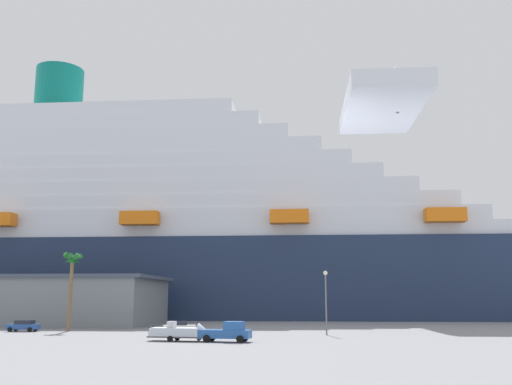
# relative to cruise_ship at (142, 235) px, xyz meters

# --- Properties ---
(ground_plane) EXTENTS (600.00, 600.00, 0.00)m
(ground_plane) POSITION_rel_cruise_ship_xyz_m (21.80, -31.94, -19.53)
(ground_plane) COLOR gray
(cruise_ship) EXTENTS (217.21, 39.05, 67.37)m
(cruise_ship) POSITION_rel_cruise_ship_xyz_m (0.00, 0.00, 0.00)
(cruise_ship) COLOR #1E2D4C
(cruise_ship) RESTS_ON ground_plane
(terminal_building) EXTENTS (54.65, 25.34, 8.46)m
(terminal_building) POSITION_rel_cruise_ship_xyz_m (-14.77, -33.41, -15.28)
(terminal_building) COLOR slate
(terminal_building) RESTS_ON ground_plane
(pickup_truck) EXTENTS (5.86, 3.04, 2.20)m
(pickup_truck) POSITION_rel_cruise_ship_xyz_m (28.06, -71.08, -18.48)
(pickup_truck) COLOR #2659A5
(pickup_truck) RESTS_ON ground_plane
(small_boat_on_trailer) EXTENTS (7.90, 3.20, 2.15)m
(small_boat_on_trailer) POSITION_rel_cruise_ship_xyz_m (22.98, -70.18, -18.57)
(small_boat_on_trailer) COLOR #595960
(small_boat_on_trailer) RESTS_ON ground_plane
(palm_tree) EXTENTS (2.94, 2.98, 11.35)m
(palm_tree) POSITION_rel_cruise_ship_xyz_m (3.26, -52.35, -10.35)
(palm_tree) COLOR brown
(palm_tree) RESTS_ON ground_plane
(street_lamp) EXTENTS (0.56, 0.56, 8.20)m
(street_lamp) POSITION_rel_cruise_ship_xyz_m (39.70, -59.11, -14.21)
(street_lamp) COLOR slate
(street_lamp) RESTS_ON ground_plane
(parked_car_white_van) EXTENTS (4.59, 2.49, 1.58)m
(parked_car_white_van) POSITION_rel_cruise_ship_xyz_m (19.79, -55.11, -18.70)
(parked_car_white_van) COLOR white
(parked_car_white_van) RESTS_ON ground_plane
(parked_car_blue_suv) EXTENTS (4.32, 2.11, 1.58)m
(parked_car_blue_suv) POSITION_rel_cruise_ship_xyz_m (-2.82, -53.59, -18.70)
(parked_car_blue_suv) COLOR #264C99
(parked_car_blue_suv) RESTS_ON ground_plane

